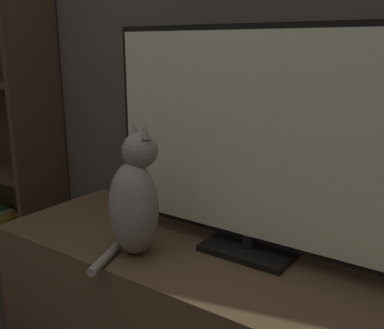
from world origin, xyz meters
The scene contains 3 objects.
tv_stand centered at (0.00, 0.90, 0.22)m, with size 1.47×0.56×0.44m.
tv centered at (0.14, 0.98, 0.81)m, with size 1.04×0.18×0.72m.
cat centered at (-0.16, 0.77, 0.62)m, with size 0.20×0.30×0.43m.
Camera 1 is at (0.76, -0.22, 1.10)m, focal length 42.00 mm.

